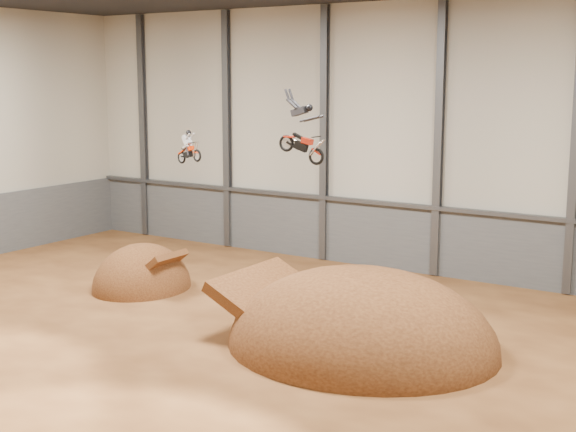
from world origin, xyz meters
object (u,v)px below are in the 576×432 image
object	(u,v)px
fmx_rider_b	(299,127)
fmx_rider_a	(190,145)
takeoff_ramp	(142,289)
landing_ramp	(361,347)

from	to	relation	value
fmx_rider_b	fmx_rider_a	bearing A→B (deg)	154.91
takeoff_ramp	fmx_rider_b	xyz separation A→B (m)	(10.17, -1.90, 8.27)
takeoff_ramp	landing_ramp	distance (m)	13.07
takeoff_ramp	landing_ramp	world-z (taller)	landing_ramp
landing_ramp	takeoff_ramp	bearing A→B (deg)	171.93
landing_ramp	fmx_rider_b	bearing A→B (deg)	-178.63
takeoff_ramp	fmx_rider_a	xyz separation A→B (m)	(1.42, 2.10, 6.89)
takeoff_ramp	landing_ramp	xyz separation A→B (m)	(12.94, -1.83, 0.00)
fmx_rider_a	fmx_rider_b	world-z (taller)	fmx_rider_b
takeoff_ramp	landing_ramp	size ratio (longest dim) A/B	0.49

